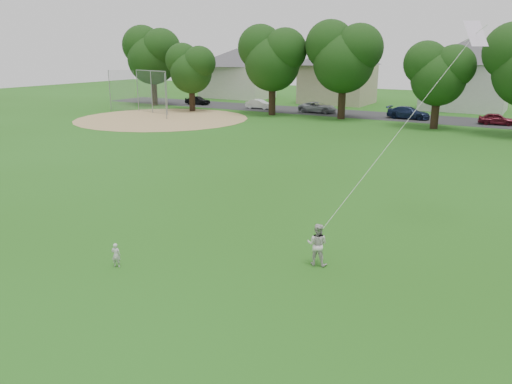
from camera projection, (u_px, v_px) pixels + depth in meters
The scene contains 10 objects.
ground at pixel (204, 269), 16.61m from camera, with size 160.00×160.00×0.00m, color #225112.
street at pixel (446, 120), 51.37m from camera, with size 90.00×7.00×0.01m, color #2D2D30.
dirt_infield at pixel (162, 119), 52.48m from camera, with size 18.00×18.00×0.02m, color #9E7F51.
toddler at pixel (116, 255), 16.67m from camera, with size 0.31×0.20×0.84m, color silver.
older_boy at pixel (317, 244), 16.75m from camera, with size 0.71×0.56×1.47m, color beige.
kite at pixel (401, 129), 17.66m from camera, with size 2.20×3.88×9.84m.
baseball_backstop at pixel (148, 92), 56.21m from camera, with size 10.50×3.87×4.71m.
tree_row at pixel (478, 57), 43.59m from camera, with size 81.99×9.02×10.50m.
parked_cars at pixel (461, 116), 49.64m from camera, with size 64.79×2.41×1.27m.
house_row at pixel (466, 69), 58.33m from camera, with size 77.43×14.27×9.97m.
Camera 1 is at (9.25, -12.25, 7.05)m, focal length 35.00 mm.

